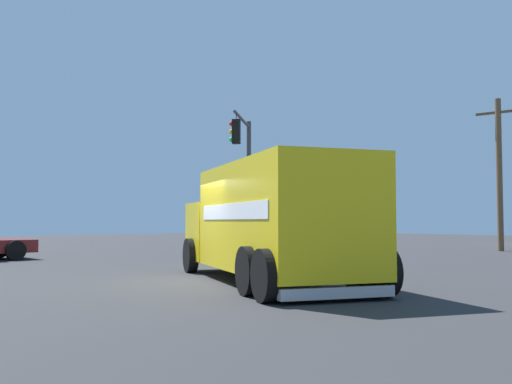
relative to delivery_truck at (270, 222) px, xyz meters
name	(u,v)px	position (x,y,z in m)	size (l,w,h in m)	color
ground_plane	(208,280)	(-1.54, -0.78, -1.49)	(100.00, 100.00, 0.00)	#2B2B2D
delivery_truck	(270,222)	(0.00, 0.00, 0.00)	(8.51, 5.20, 2.85)	yellow
traffic_light_primary	(245,165)	(-8.52, 5.73, 2.40)	(2.68, 2.80, 5.97)	#38383D
utility_pole	(499,172)	(-4.20, 18.74, 2.53)	(2.17, 0.64, 7.76)	brown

